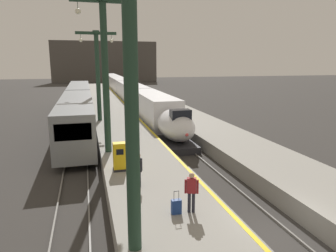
{
  "coord_description": "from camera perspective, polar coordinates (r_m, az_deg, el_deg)",
  "views": [
    {
      "loc": [
        -7.21,
        -9.85,
        7.07
      ],
      "look_at": [
        -0.69,
        14.67,
        1.8
      ],
      "focal_mm": 33.18,
      "sensor_mm": 36.0,
      "label": 1
    }
  ],
  "objects": [
    {
      "name": "ground_plane",
      "position": [
        14.11,
        19.44,
        -19.08
      ],
      "size": [
        260.0,
        260.0,
        0.0
      ],
      "primitive_type": "plane",
      "color": "#33302D"
    },
    {
      "name": "platform_left",
      "position": [
        35.35,
        -9.51,
        0.91
      ],
      "size": [
        4.8,
        110.0,
        1.05
      ],
      "primitive_type": "cube",
      "color": "gray",
      "rests_on": "ground"
    },
    {
      "name": "platform_right",
      "position": [
        36.97,
        3.08,
        1.52
      ],
      "size": [
        4.8,
        110.0,
        1.05
      ],
      "primitive_type": "cube",
      "color": "gray",
      "rests_on": "ground"
    },
    {
      "name": "platform_left_safety_stripe",
      "position": [
        35.54,
        -5.88,
        1.93
      ],
      "size": [
        0.2,
        107.8,
        0.01
      ],
      "primitive_type": "cube",
      "color": "yellow",
      "rests_on": "platform_left"
    },
    {
      "name": "rail_main_left",
      "position": [
        38.55,
        -5.0,
        1.21
      ],
      "size": [
        0.08,
        110.0,
        0.12
      ],
      "primitive_type": "cube",
      "color": "slate",
      "rests_on": "ground"
    },
    {
      "name": "rail_main_right",
      "position": [
        38.82,
        -2.82,
        1.32
      ],
      "size": [
        0.08,
        110.0,
        0.12
      ],
      "primitive_type": "cube",
      "color": "slate",
      "rests_on": "ground"
    },
    {
      "name": "rail_secondary_left",
      "position": [
        38.03,
        -17.11,
        0.59
      ],
      "size": [
        0.08,
        110.0,
        0.12
      ],
      "primitive_type": "cube",
      "color": "slate",
      "rests_on": "ground"
    },
    {
      "name": "rail_secondary_right",
      "position": [
        38.0,
        -14.85,
        0.71
      ],
      "size": [
        0.08,
        110.0,
        0.12
      ],
      "primitive_type": "cube",
      "color": "slate",
      "rests_on": "ground"
    },
    {
      "name": "highspeed_train_main",
      "position": [
        58.87,
        -7.87,
        6.67
      ],
      "size": [
        2.92,
        74.9,
        3.6
      ],
      "color": "silver",
      "rests_on": "ground"
    },
    {
      "name": "regional_train_adjacent",
      "position": [
        38.3,
        -16.14,
        3.86
      ],
      "size": [
        2.85,
        36.6,
        3.8
      ],
      "color": "gray",
      "rests_on": "ground"
    },
    {
      "name": "station_column_near",
      "position": [
        9.28,
        -6.62,
        13.23
      ],
      "size": [
        4.0,
        0.68,
        10.39
      ],
      "color": "#1E3828",
      "rests_on": "platform_left"
    },
    {
      "name": "station_column_mid",
      "position": [
        20.82,
        -11.52,
        11.33
      ],
      "size": [
        4.0,
        0.68,
        10.0
      ],
      "color": "#1E3828",
      "rests_on": "platform_left"
    },
    {
      "name": "station_column_far",
      "position": [
        32.72,
        -12.82,
        10.45
      ],
      "size": [
        4.0,
        0.68,
        9.04
      ],
      "color": "#1E3828",
      "rests_on": "platform_left"
    },
    {
      "name": "passenger_near_edge",
      "position": [
        12.76,
        4.34,
        -11.53
      ],
      "size": [
        0.54,
        0.34,
        1.69
      ],
      "color": "#23232D",
      "rests_on": "platform_left"
    },
    {
      "name": "passenger_mid_platform",
      "position": [
        15.28,
        -5.44,
        -7.54
      ],
      "size": [
        0.33,
        0.54,
        1.69
      ],
      "color": "#23232D",
      "rests_on": "platform_left"
    },
    {
      "name": "rolling_suitcase",
      "position": [
        12.9,
        1.53,
        -14.58
      ],
      "size": [
        0.4,
        0.22,
        0.98
      ],
      "color": "navy",
      "rests_on": "platform_left"
    },
    {
      "name": "ticket_machine_yellow",
      "position": [
        17.7,
        -8.88,
        -5.76
      ],
      "size": [
        0.76,
        0.62,
        1.6
      ],
      "color": "yellow",
      "rests_on": "platform_left"
    },
    {
      "name": "terminus_back_wall",
      "position": [
        112.08,
        -11.45,
        11.48
      ],
      "size": [
        36.0,
        2.0,
        14.0
      ],
      "primitive_type": "cube",
      "color": "#4C4742",
      "rests_on": "ground"
    }
  ]
}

